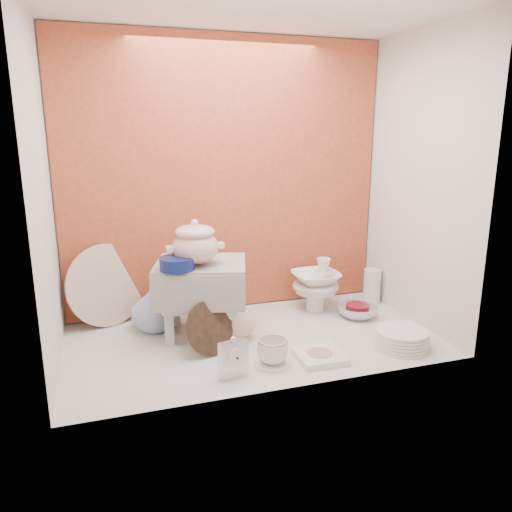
{
  "coord_description": "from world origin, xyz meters",
  "views": [
    {
      "loc": [
        -0.69,
        -2.16,
        1.01
      ],
      "look_at": [
        0.02,
        0.02,
        0.42
      ],
      "focal_mm": 34.66,
      "sensor_mm": 36.0,
      "label": 1
    }
  ],
  "objects_px": {
    "gold_rim_teacup": "(273,351)",
    "crystal_bowl": "(357,311)",
    "step_stool": "(202,298)",
    "soup_tureen": "(195,242)",
    "mantel_clock": "(233,357)",
    "blue_white_vase": "(154,306)",
    "plush_pig": "(235,324)",
    "porcelain_tower": "(316,284)",
    "floral_platter": "(107,285)",
    "dinner_plate_stack": "(402,339)"
  },
  "relations": [
    {
      "from": "gold_rim_teacup",
      "to": "crystal_bowl",
      "type": "relative_size",
      "value": 0.64
    },
    {
      "from": "step_stool",
      "to": "soup_tureen",
      "type": "bearing_deg",
      "value": -108.28
    },
    {
      "from": "crystal_bowl",
      "to": "gold_rim_teacup",
      "type": "bearing_deg",
      "value": -148.41
    },
    {
      "from": "mantel_clock",
      "to": "gold_rim_teacup",
      "type": "bearing_deg",
      "value": 1.35
    },
    {
      "from": "soup_tureen",
      "to": "blue_white_vase",
      "type": "height_order",
      "value": "soup_tureen"
    },
    {
      "from": "plush_pig",
      "to": "mantel_clock",
      "type": "bearing_deg",
      "value": -91.73
    },
    {
      "from": "mantel_clock",
      "to": "porcelain_tower",
      "type": "relative_size",
      "value": 0.59
    },
    {
      "from": "step_stool",
      "to": "porcelain_tower",
      "type": "bearing_deg",
      "value": 27.82
    },
    {
      "from": "soup_tureen",
      "to": "mantel_clock",
      "type": "relative_size",
      "value": 1.47
    },
    {
      "from": "step_stool",
      "to": "soup_tureen",
      "type": "relative_size",
      "value": 1.65
    },
    {
      "from": "step_stool",
      "to": "floral_platter",
      "type": "height_order",
      "value": "floral_platter"
    },
    {
      "from": "dinner_plate_stack",
      "to": "step_stool",
      "type": "bearing_deg",
      "value": 152.37
    },
    {
      "from": "blue_white_vase",
      "to": "gold_rim_teacup",
      "type": "relative_size",
      "value": 1.83
    },
    {
      "from": "porcelain_tower",
      "to": "plush_pig",
      "type": "bearing_deg",
      "value": -154.49
    },
    {
      "from": "mantel_clock",
      "to": "gold_rim_teacup",
      "type": "distance_m",
      "value": 0.2
    },
    {
      "from": "plush_pig",
      "to": "dinner_plate_stack",
      "type": "xyz_separation_m",
      "value": [
        0.73,
        -0.33,
        -0.04
      ]
    },
    {
      "from": "step_stool",
      "to": "dinner_plate_stack",
      "type": "distance_m",
      "value": 0.99
    },
    {
      "from": "gold_rim_teacup",
      "to": "porcelain_tower",
      "type": "relative_size",
      "value": 0.45
    },
    {
      "from": "step_stool",
      "to": "plush_pig",
      "type": "xyz_separation_m",
      "value": [
        0.14,
        -0.12,
        -0.11
      ]
    },
    {
      "from": "plush_pig",
      "to": "gold_rim_teacup",
      "type": "xyz_separation_m",
      "value": [
        0.09,
        -0.31,
        -0.01
      ]
    },
    {
      "from": "crystal_bowl",
      "to": "mantel_clock",
      "type": "bearing_deg",
      "value": -151.79
    },
    {
      "from": "step_stool",
      "to": "crystal_bowl",
      "type": "distance_m",
      "value": 0.88
    },
    {
      "from": "gold_rim_teacup",
      "to": "floral_platter",
      "type": "bearing_deg",
      "value": 133.1
    },
    {
      "from": "mantel_clock",
      "to": "plush_pig",
      "type": "bearing_deg",
      "value": 59.45
    },
    {
      "from": "soup_tureen",
      "to": "mantel_clock",
      "type": "bearing_deg",
      "value": -81.88
    },
    {
      "from": "dinner_plate_stack",
      "to": "porcelain_tower",
      "type": "relative_size",
      "value": 0.87
    },
    {
      "from": "blue_white_vase",
      "to": "plush_pig",
      "type": "relative_size",
      "value": 0.93
    },
    {
      "from": "blue_white_vase",
      "to": "dinner_plate_stack",
      "type": "height_order",
      "value": "blue_white_vase"
    },
    {
      "from": "floral_platter",
      "to": "crystal_bowl",
      "type": "relative_size",
      "value": 2.02
    },
    {
      "from": "porcelain_tower",
      "to": "floral_platter",
      "type": "bearing_deg",
      "value": 173.02
    },
    {
      "from": "step_stool",
      "to": "soup_tureen",
      "type": "distance_m",
      "value": 0.31
    },
    {
      "from": "plush_pig",
      "to": "gold_rim_teacup",
      "type": "height_order",
      "value": "plush_pig"
    },
    {
      "from": "blue_white_vase",
      "to": "porcelain_tower",
      "type": "bearing_deg",
      "value": 0.81
    },
    {
      "from": "dinner_plate_stack",
      "to": "porcelain_tower",
      "type": "height_order",
      "value": "porcelain_tower"
    },
    {
      "from": "mantel_clock",
      "to": "gold_rim_teacup",
      "type": "relative_size",
      "value": 1.3
    },
    {
      "from": "mantel_clock",
      "to": "floral_platter",
      "type": "bearing_deg",
      "value": 107.63
    },
    {
      "from": "soup_tureen",
      "to": "plush_pig",
      "type": "xyz_separation_m",
      "value": [
        0.17,
        -0.07,
        -0.41
      ]
    },
    {
      "from": "step_stool",
      "to": "porcelain_tower",
      "type": "height_order",
      "value": "step_stool"
    },
    {
      "from": "soup_tureen",
      "to": "dinner_plate_stack",
      "type": "height_order",
      "value": "soup_tureen"
    },
    {
      "from": "gold_rim_teacup",
      "to": "crystal_bowl",
      "type": "xyz_separation_m",
      "value": [
        0.64,
        0.39,
        -0.03
      ]
    },
    {
      "from": "mantel_clock",
      "to": "porcelain_tower",
      "type": "height_order",
      "value": "porcelain_tower"
    },
    {
      "from": "porcelain_tower",
      "to": "mantel_clock",
      "type": "bearing_deg",
      "value": -136.39
    },
    {
      "from": "floral_platter",
      "to": "porcelain_tower",
      "type": "xyz_separation_m",
      "value": [
        1.14,
        -0.14,
        -0.06
      ]
    },
    {
      "from": "step_stool",
      "to": "crystal_bowl",
      "type": "relative_size",
      "value": 2.01
    },
    {
      "from": "mantel_clock",
      "to": "dinner_plate_stack",
      "type": "bearing_deg",
      "value": -11.81
    },
    {
      "from": "soup_tureen",
      "to": "crystal_bowl",
      "type": "xyz_separation_m",
      "value": [
        0.9,
        0.01,
        -0.46
      ]
    },
    {
      "from": "plush_pig",
      "to": "gold_rim_teacup",
      "type": "bearing_deg",
      "value": -59.9
    },
    {
      "from": "soup_tureen",
      "to": "dinner_plate_stack",
      "type": "relative_size",
      "value": 1.0
    },
    {
      "from": "soup_tureen",
      "to": "floral_platter",
      "type": "xyz_separation_m",
      "value": [
        -0.41,
        0.33,
        -0.27
      ]
    },
    {
      "from": "blue_white_vase",
      "to": "plush_pig",
      "type": "bearing_deg",
      "value": -34.89
    }
  ]
}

